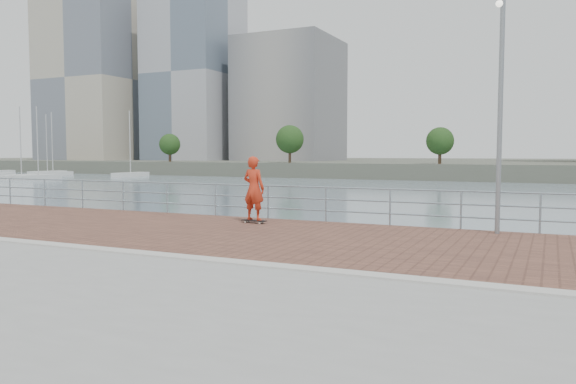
% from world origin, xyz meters
% --- Properties ---
extents(water, '(400.00, 400.00, 0.00)m').
position_xyz_m(water, '(0.00, 0.00, -2.00)').
color(water, slate).
rests_on(water, ground).
extents(brick_lane, '(40.00, 6.80, 0.02)m').
position_xyz_m(brick_lane, '(0.00, 3.60, 0.01)').
color(brick_lane, brown).
rests_on(brick_lane, seawall).
extents(curb, '(40.00, 0.40, 0.06)m').
position_xyz_m(curb, '(0.00, 0.00, 0.03)').
color(curb, '#B7B5AD').
rests_on(curb, seawall).
extents(far_shore, '(320.00, 95.00, 2.50)m').
position_xyz_m(far_shore, '(0.00, 122.50, -0.75)').
color(far_shore, '#4C5142').
rests_on(far_shore, ground).
extents(guardrail, '(39.06, 0.06, 1.13)m').
position_xyz_m(guardrail, '(0.00, 7.00, 0.69)').
color(guardrail, '#8C9EA8').
rests_on(guardrail, brick_lane).
extents(street_lamp, '(0.47, 1.38, 6.51)m').
position_xyz_m(street_lamp, '(4.09, 6.02, 4.62)').
color(street_lamp, gray).
rests_on(street_lamp, brick_lane).
extents(skateboard, '(0.85, 0.29, 0.10)m').
position_xyz_m(skateboard, '(-2.90, 5.68, 0.09)').
color(skateboard, black).
rests_on(skateboard, brick_lane).
extents(skateboarder, '(0.76, 0.54, 1.97)m').
position_xyz_m(skateboarder, '(-2.90, 5.68, 1.09)').
color(skateboarder, red).
rests_on(skateboarder, skateboard).
extents(shoreline_trees, '(109.15, 4.78, 6.37)m').
position_xyz_m(shoreline_trees, '(-7.46, 77.00, 4.16)').
color(shoreline_trees, '#473323').
rests_on(shoreline_trees, far_shore).
extents(marina, '(35.04, 22.19, 11.48)m').
position_xyz_m(marina, '(-78.15, 60.04, -1.48)').
color(marina, silver).
rests_on(marina, water).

